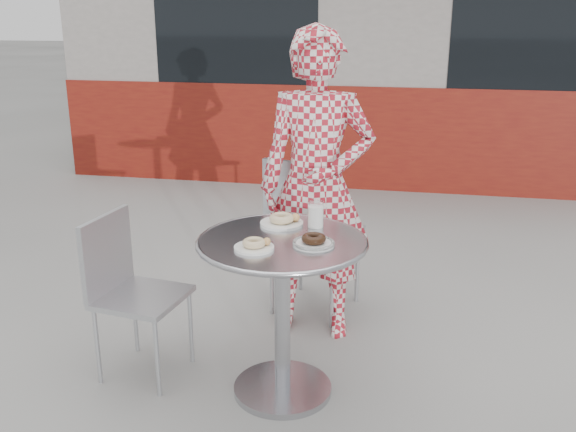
% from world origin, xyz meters
% --- Properties ---
extents(ground, '(60.00, 60.00, 0.00)m').
position_xyz_m(ground, '(0.00, 0.00, 0.00)').
color(ground, '#A19F99').
rests_on(ground, ground).
extents(storefront, '(6.02, 4.55, 3.00)m').
position_xyz_m(storefront, '(-0.00, 5.56, 1.49)').
color(storefront, gray).
rests_on(storefront, ground).
extents(bistro_table, '(0.75, 0.75, 0.76)m').
position_xyz_m(bistro_table, '(-0.00, 0.01, 0.57)').
color(bistro_table, silver).
rests_on(bistro_table, ground).
extents(chair_far, '(0.55, 0.55, 0.93)m').
position_xyz_m(chair_far, '(0.00, 0.90, 0.29)').
color(chair_far, '#B2B5BA').
rests_on(chair_far, ground).
extents(chair_left, '(0.43, 0.43, 0.79)m').
position_xyz_m(chair_left, '(-0.70, 0.05, 0.24)').
color(chair_left, '#B2B5BA').
rests_on(chair_left, ground).
extents(seated_person, '(0.61, 0.42, 1.64)m').
position_xyz_m(seated_person, '(0.04, 0.66, 0.82)').
color(seated_person, maroon).
rests_on(seated_person, ground).
extents(plate_far, '(0.20, 0.20, 0.05)m').
position_xyz_m(plate_far, '(-0.04, 0.20, 0.77)').
color(plate_far, white).
rests_on(plate_far, bistro_table).
extents(plate_near, '(0.17, 0.17, 0.04)m').
position_xyz_m(plate_near, '(-0.09, -0.12, 0.77)').
color(plate_near, white).
rests_on(plate_near, bistro_table).
extents(plate_checker, '(0.18, 0.18, 0.05)m').
position_xyz_m(plate_checker, '(0.14, -0.03, 0.77)').
color(plate_checker, white).
rests_on(plate_checker, bistro_table).
extents(milk_cup, '(0.08, 0.08, 0.12)m').
position_xyz_m(milk_cup, '(0.11, 0.20, 0.81)').
color(milk_cup, white).
rests_on(milk_cup, bistro_table).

